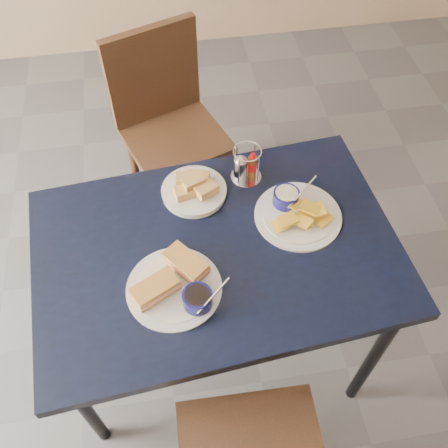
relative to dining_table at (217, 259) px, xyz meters
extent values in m
plane|color=#4E4F53|center=(-0.22, -0.21, -0.68)|extent=(6.00, 6.00, 0.00)
cube|color=black|center=(0.00, 0.00, 0.05)|extent=(1.24, 0.88, 0.04)
cylinder|color=black|center=(-0.51, -0.31, -0.33)|extent=(0.04, 0.04, 0.71)
cylinder|color=black|center=(0.51, -0.31, -0.33)|extent=(0.04, 0.04, 0.71)
cylinder|color=black|center=(-0.51, 0.31, -0.33)|extent=(0.04, 0.04, 0.71)
cylinder|color=black|center=(0.51, 0.31, -0.33)|extent=(0.04, 0.04, 0.71)
cylinder|color=#321C10|center=(-0.16, -0.43, -0.47)|extent=(0.04, 0.04, 0.43)
cylinder|color=#321C10|center=(0.19, -0.43, -0.47)|extent=(0.04, 0.04, 0.43)
cube|color=#321C10|center=(-0.07, 0.84, -0.24)|extent=(0.55, 0.54, 0.04)
cylinder|color=#321C10|center=(-0.25, 0.67, -0.47)|extent=(0.04, 0.04, 0.42)
cylinder|color=#321C10|center=(0.11, 0.67, -0.47)|extent=(0.04, 0.04, 0.42)
cylinder|color=#321C10|center=(-0.25, 1.00, -0.47)|extent=(0.04, 0.04, 0.42)
cylinder|color=#321C10|center=(0.11, 1.00, -0.47)|extent=(0.04, 0.04, 0.42)
cube|color=#321C10|center=(-0.07, 1.02, 0.01)|extent=(0.42, 0.19, 0.46)
cylinder|color=white|center=(-0.15, -0.13, 0.07)|extent=(0.29, 0.29, 0.01)
cylinder|color=white|center=(-0.15, -0.13, 0.08)|extent=(0.24, 0.24, 0.00)
cube|color=#CC9549|center=(-0.21, -0.14, 0.10)|extent=(0.16, 0.13, 0.04)
cube|color=#E79F8D|center=(-0.21, -0.14, 0.10)|extent=(0.16, 0.13, 0.01)
cube|color=#CC9549|center=(-0.11, -0.06, 0.10)|extent=(0.14, 0.15, 0.04)
cube|color=#E79F8D|center=(-0.11, -0.06, 0.10)|extent=(0.15, 0.16, 0.01)
cylinder|color=#0B0B3D|center=(-0.09, -0.19, 0.10)|extent=(0.09, 0.09, 0.05)
cylinder|color=black|center=(-0.09, -0.19, 0.12)|extent=(0.08, 0.08, 0.01)
cylinder|color=silver|center=(-0.04, -0.21, 0.15)|extent=(0.11, 0.07, 0.08)
cylinder|color=white|center=(0.29, 0.08, 0.07)|extent=(0.30, 0.30, 0.01)
cylinder|color=white|center=(0.29, 0.08, 0.08)|extent=(0.24, 0.24, 0.00)
cube|color=yellow|center=(0.31, 0.05, 0.08)|extent=(0.05, 0.07, 0.03)
cube|color=yellow|center=(0.36, 0.04, 0.09)|extent=(0.08, 0.07, 0.01)
cube|color=yellow|center=(0.22, 0.04, 0.09)|extent=(0.08, 0.06, 0.02)
cube|color=yellow|center=(0.29, 0.03, 0.10)|extent=(0.08, 0.08, 0.02)
cube|color=yellow|center=(0.35, 0.07, 0.10)|extent=(0.05, 0.07, 0.02)
cube|color=yellow|center=(0.27, 0.12, 0.11)|extent=(0.08, 0.08, 0.02)
cube|color=yellow|center=(0.24, 0.04, 0.11)|extent=(0.08, 0.06, 0.01)
cube|color=yellow|center=(0.32, 0.07, 0.11)|extent=(0.08, 0.07, 0.03)
cylinder|color=#0B0B3D|center=(0.26, 0.14, 0.10)|extent=(0.09, 0.09, 0.05)
cylinder|color=beige|center=(0.26, 0.14, 0.12)|extent=(0.08, 0.08, 0.01)
cylinder|color=silver|center=(0.31, 0.12, 0.15)|extent=(0.11, 0.07, 0.08)
cylinder|color=white|center=(-0.04, 0.24, 0.08)|extent=(0.22, 0.22, 0.02)
cylinder|color=white|center=(-0.04, 0.24, 0.09)|extent=(0.18, 0.18, 0.00)
cube|color=tan|center=(-0.07, 0.22, 0.11)|extent=(0.08, 0.06, 0.03)
cube|color=tan|center=(-0.02, 0.27, 0.11)|extent=(0.09, 0.07, 0.03)
cube|color=tan|center=(0.00, 0.21, 0.12)|extent=(0.09, 0.08, 0.03)
cube|color=tan|center=(-0.06, 0.26, 0.13)|extent=(0.08, 0.06, 0.03)
cube|color=tan|center=(-0.04, 0.24, 0.13)|extent=(0.09, 0.07, 0.03)
cylinder|color=silver|center=(0.15, 0.29, 0.07)|extent=(0.11, 0.11, 0.01)
cylinder|color=silver|center=(0.18, 0.32, 0.14)|extent=(0.01, 0.00, 0.13)
cylinder|color=silver|center=(0.12, 0.32, 0.14)|extent=(0.01, 0.00, 0.13)
cylinder|color=silver|center=(0.12, 0.25, 0.14)|extent=(0.01, 0.01, 0.13)
cylinder|color=silver|center=(0.18, 0.25, 0.14)|extent=(0.01, 0.01, 0.13)
torus|color=silver|center=(0.15, 0.29, 0.20)|extent=(0.10, 0.10, 0.00)
cylinder|color=silver|center=(0.13, 0.29, 0.12)|extent=(0.05, 0.05, 0.08)
cone|color=silver|center=(0.13, 0.29, 0.17)|extent=(0.04, 0.04, 0.02)
cylinder|color=brown|center=(0.17, 0.29, 0.12)|extent=(0.03, 0.03, 0.08)
cylinder|color=#AA090A|center=(0.17, 0.29, 0.12)|extent=(0.03, 0.03, 0.03)
cylinder|color=#AA090A|center=(0.17, 0.29, 0.17)|extent=(0.02, 0.02, 0.02)
camera|label=1|loc=(-0.12, -0.89, 1.41)|focal=40.00mm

